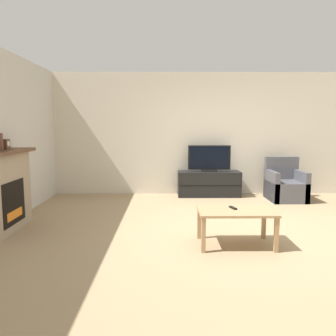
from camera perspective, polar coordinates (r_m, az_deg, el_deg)
ground_plane at (r=5.04m, az=12.41°, el=-10.42°), size 24.00×24.00×0.00m
wall_back at (r=7.43m, az=8.13°, el=5.87°), size 12.00×0.06×2.70m
fireplace at (r=5.25m, az=-26.78°, el=-3.56°), size 0.41×1.33×1.18m
mantel_clock at (r=5.28m, az=-26.38°, el=3.70°), size 0.08×0.11×0.15m
tv_stand at (r=7.23m, az=7.13°, el=-2.74°), size 1.35×0.45×0.55m
tv at (r=7.15m, az=7.20°, el=1.51°), size 0.92×0.18×0.57m
armchair at (r=7.22m, az=19.72°, el=-3.00°), size 0.70×0.76×0.88m
coffee_table at (r=4.30m, az=11.73°, el=-7.94°), size 0.96×0.59×0.46m
remote at (r=4.33m, az=11.25°, el=-6.81°), size 0.08×0.16×0.02m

